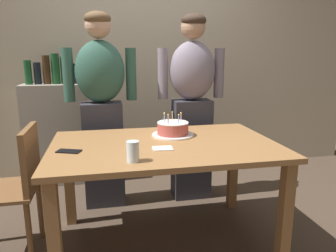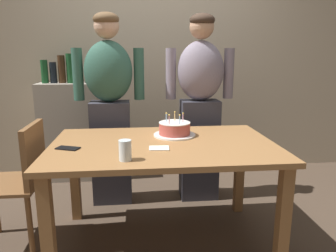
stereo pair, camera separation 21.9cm
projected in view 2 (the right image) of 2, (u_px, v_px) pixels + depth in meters
name	position (u px, v px, depth m)	size (l,w,h in m)	color
ground_plane	(164.00, 241.00, 2.30)	(10.00, 10.00, 0.00)	#47382B
back_wall	(151.00, 56.00, 3.52)	(5.20, 0.10, 2.60)	tan
dining_table	(163.00, 157.00, 2.16)	(1.50, 0.96, 0.74)	olive
birthday_cake	(175.00, 129.00, 2.32)	(0.31, 0.31, 0.17)	white
water_glass_near	(125.00, 150.00, 1.78)	(0.07, 0.07, 0.12)	silver
cell_phone	(68.00, 148.00, 2.01)	(0.14, 0.07, 0.01)	black
napkin_stack	(159.00, 148.00, 2.01)	(0.12, 0.09, 0.01)	white
person_man_bearded	(110.00, 107.00, 2.77)	(0.61, 0.27, 1.66)	#33333D
person_woman_cardigan	(200.00, 106.00, 2.85)	(0.61, 0.27, 1.66)	#33333D
dining_chair	(21.00, 176.00, 2.16)	(0.42, 0.42, 0.87)	brown
shelf_cabinet	(70.00, 129.00, 3.39)	(0.61, 0.30, 1.33)	#9E9384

